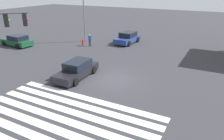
% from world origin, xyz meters
% --- Properties ---
extents(ground_plane, '(119.59, 119.59, 0.00)m').
position_xyz_m(ground_plane, '(0.00, 0.00, 0.00)').
color(ground_plane, '#333338').
extents(crosswalk_markings, '(11.64, 8.20, 0.01)m').
position_xyz_m(crosswalk_markings, '(0.00, -7.53, 0.00)').
color(crosswalk_markings, silver).
rests_on(crosswalk_markings, ground_plane).
extents(car_1, '(2.13, 4.77, 1.46)m').
position_xyz_m(car_1, '(-2.99, -0.86, 0.68)').
color(car_1, black).
rests_on(car_1, ground_plane).
extents(car_2, '(4.69, 2.39, 1.43)m').
position_xyz_m(car_2, '(-16.40, 4.15, 0.67)').
color(car_2, '#144728').
rests_on(car_2, ground_plane).
extents(car_4, '(2.43, 4.49, 1.52)m').
position_xyz_m(car_4, '(-4.03, 12.27, 0.72)').
color(car_4, navy).
rests_on(car_4, ground_plane).
extents(pedestrian, '(0.41, 0.41, 1.58)m').
position_xyz_m(pedestrian, '(-7.74, 8.46, 0.88)').
color(pedestrian, '#38383D').
rests_on(pedestrian, ground_plane).
extents(street_light_pole_a, '(0.80, 0.36, 9.05)m').
position_xyz_m(street_light_pole_a, '(-9.73, 10.27, 5.34)').
color(street_light_pole_a, slate).
rests_on(street_light_pole_a, ground_plane).
extents(fire_hydrant, '(0.22, 0.22, 0.86)m').
position_xyz_m(fire_hydrant, '(-8.83, 8.41, 0.43)').
color(fire_hydrant, red).
rests_on(fire_hydrant, ground_plane).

